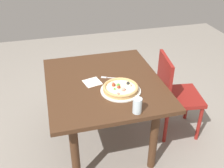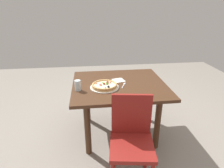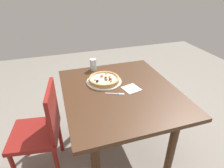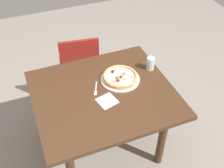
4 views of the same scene
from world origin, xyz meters
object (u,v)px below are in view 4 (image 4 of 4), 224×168
object	(u,v)px
plate	(120,79)
fork	(96,90)
pizza	(120,77)
napkin	(107,101)
dining_table	(104,102)
drinking_glass	(150,64)
chair_near	(80,66)

from	to	relation	value
plate	fork	bearing A→B (deg)	10.84
pizza	fork	distance (m)	0.24
plate	napkin	distance (m)	0.28
dining_table	drinking_glass	size ratio (longest dim) A/B	9.41
dining_table	napkin	world-z (taller)	napkin
dining_table	fork	xyz separation A→B (m)	(0.05, -0.05, 0.11)
fork	dining_table	bearing A→B (deg)	63.73
pizza	plate	bearing A→B (deg)	-146.94
pizza	napkin	distance (m)	0.28
chair_near	drinking_glass	distance (m)	0.82
chair_near	napkin	distance (m)	0.85
pizza	fork	size ratio (longest dim) A/B	1.84
pizza	dining_table	bearing A→B (deg)	27.77
chair_near	dining_table	bearing A→B (deg)	-80.73
pizza	napkin	bearing A→B (deg)	45.93
dining_table	napkin	xyz separation A→B (m)	(0.01, 0.10, 0.11)
drinking_glass	dining_table	bearing A→B (deg)	15.39
pizza	drinking_glass	distance (m)	0.31
napkin	chair_near	bearing A→B (deg)	-89.80
fork	chair_near	bearing A→B (deg)	-160.85
fork	drinking_glass	world-z (taller)	drinking_glass
dining_table	napkin	bearing A→B (deg)	86.08
dining_table	fork	size ratio (longest dim) A/B	7.09
plate	napkin	xyz separation A→B (m)	(0.19, 0.20, -0.00)
dining_table	plate	size ratio (longest dim) A/B	3.36
dining_table	plate	xyz separation A→B (m)	(-0.19, -0.10, 0.11)
dining_table	drinking_glass	distance (m)	0.53
plate	drinking_glass	bearing A→B (deg)	-173.18
fork	plate	bearing A→B (deg)	123.25
plate	pizza	world-z (taller)	pizza
dining_table	fork	bearing A→B (deg)	-48.68
plate	pizza	bearing A→B (deg)	33.06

